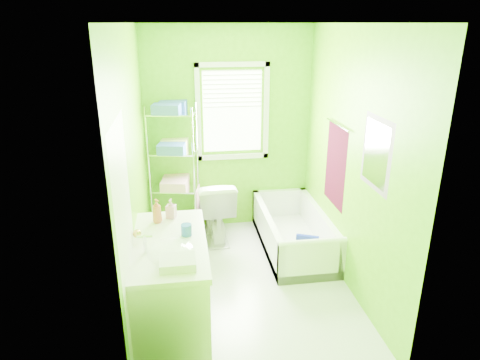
{
  "coord_description": "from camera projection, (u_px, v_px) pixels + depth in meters",
  "views": [
    {
      "loc": [
        -0.62,
        -3.85,
        2.6
      ],
      "look_at": [
        -0.03,
        0.25,
        1.07
      ],
      "focal_mm": 32.0,
      "sensor_mm": 36.0,
      "label": 1
    }
  ],
  "objects": [
    {
      "name": "door",
      "position": [
        128.0,
        254.0,
        3.14
      ],
      "size": [
        0.09,
        0.8,
        2.0
      ],
      "color": "white",
      "rests_on": "ground"
    },
    {
      "name": "room_envelope",
      "position": [
        246.0,
        142.0,
        4.02
      ],
      "size": [
        2.14,
        2.94,
        2.62
      ],
      "color": "#59AF08",
      "rests_on": "ground"
    },
    {
      "name": "bathtub",
      "position": [
        294.0,
        237.0,
        5.17
      ],
      "size": [
        0.73,
        1.56,
        0.5
      ],
      "color": "white",
      "rests_on": "ground"
    },
    {
      "name": "right_wall_decor",
      "position": [
        350.0,
        161.0,
        4.22
      ],
      "size": [
        0.04,
        1.48,
        1.17
      ],
      "color": "#43071C",
      "rests_on": "ground"
    },
    {
      "name": "wire_shelf_unit",
      "position": [
        175.0,
        156.0,
        5.27
      ],
      "size": [
        0.63,
        0.51,
        1.72
      ],
      "color": "silver",
      "rests_on": "ground"
    },
    {
      "name": "vanity",
      "position": [
        171.0,
        286.0,
        3.66
      ],
      "size": [
        0.62,
        1.21,
        1.13
      ],
      "color": "white",
      "rests_on": "ground"
    },
    {
      "name": "ground",
      "position": [
        246.0,
        282.0,
        4.55
      ],
      "size": [
        2.9,
        2.9,
        0.0
      ],
      "primitive_type": "plane",
      "color": "silver",
      "rests_on": "ground"
    },
    {
      "name": "toilet",
      "position": [
        215.0,
        209.0,
        5.37
      ],
      "size": [
        0.49,
        0.81,
        0.81
      ],
      "primitive_type": "imported",
      "rotation": [
        0.0,
        0.0,
        3.19
      ],
      "color": "white",
      "rests_on": "ground"
    },
    {
      "name": "window",
      "position": [
        232.0,
        107.0,
        5.33
      ],
      "size": [
        0.92,
        0.05,
        1.22
      ],
      "color": "white",
      "rests_on": "ground"
    }
  ]
}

